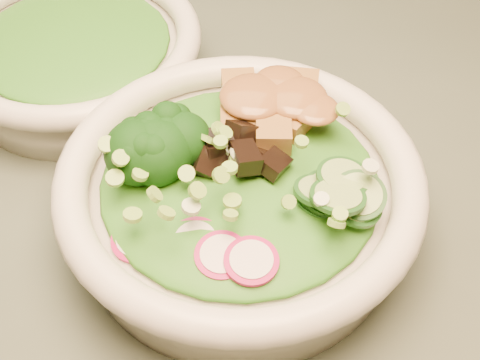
# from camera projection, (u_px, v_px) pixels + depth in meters

# --- Properties ---
(dining_table) EXTENTS (1.20, 0.80, 0.75)m
(dining_table) POSITION_uv_depth(u_px,v_px,m) (148.00, 202.00, 0.72)
(dining_table) COLOR black
(dining_table) RESTS_ON ground
(salad_bowl) EXTENTS (0.28, 0.28, 0.08)m
(salad_bowl) POSITION_uv_depth(u_px,v_px,m) (240.00, 197.00, 0.52)
(salad_bowl) COLOR silver
(salad_bowl) RESTS_ON dining_table
(side_bowl) EXTENTS (0.25, 0.25, 0.07)m
(side_bowl) POSITION_uv_depth(u_px,v_px,m) (76.00, 55.00, 0.65)
(side_bowl) COLOR silver
(side_bowl) RESTS_ON dining_table
(lettuce_bed) EXTENTS (0.21, 0.21, 0.03)m
(lettuce_bed) POSITION_uv_depth(u_px,v_px,m) (240.00, 179.00, 0.51)
(lettuce_bed) COLOR #265A12
(lettuce_bed) RESTS_ON salad_bowl
(side_lettuce) EXTENTS (0.17, 0.17, 0.02)m
(side_lettuce) POSITION_uv_depth(u_px,v_px,m) (72.00, 39.00, 0.64)
(side_lettuce) COLOR #265A12
(side_lettuce) RESTS_ON side_bowl
(broccoli_florets) EXTENTS (0.09, 0.08, 0.05)m
(broccoli_florets) POSITION_uv_depth(u_px,v_px,m) (158.00, 144.00, 0.51)
(broccoli_florets) COLOR black
(broccoli_florets) RESTS_ON salad_bowl
(radish_slices) EXTENTS (0.12, 0.05, 0.02)m
(radish_slices) POSITION_uv_depth(u_px,v_px,m) (209.00, 247.00, 0.46)
(radish_slices) COLOR #9F0C4B
(radish_slices) RESTS_ON salad_bowl
(cucumber_slices) EXTENTS (0.08, 0.08, 0.04)m
(cucumber_slices) POSITION_uv_depth(u_px,v_px,m) (328.00, 193.00, 0.48)
(cucumber_slices) COLOR #94BF6A
(cucumber_slices) RESTS_ON salad_bowl
(mushroom_heap) EXTENTS (0.08, 0.08, 0.04)m
(mushroom_heap) POSITION_uv_depth(u_px,v_px,m) (246.00, 154.00, 0.51)
(mushroom_heap) COLOR black
(mushroom_heap) RESTS_ON salad_bowl
(tofu_cubes) EXTENTS (0.10, 0.07, 0.04)m
(tofu_cubes) POSITION_uv_depth(u_px,v_px,m) (271.00, 112.00, 0.54)
(tofu_cubes) COLOR olive
(tofu_cubes) RESTS_ON salad_bowl
(peanut_sauce) EXTENTS (0.07, 0.06, 0.02)m
(peanut_sauce) POSITION_uv_depth(u_px,v_px,m) (272.00, 99.00, 0.53)
(peanut_sauce) COLOR brown
(peanut_sauce) RESTS_ON tofu_cubes
(scallion_garnish) EXTENTS (0.20, 0.20, 0.03)m
(scallion_garnish) POSITION_uv_depth(u_px,v_px,m) (240.00, 156.00, 0.49)
(scallion_garnish) COLOR #7BB03E
(scallion_garnish) RESTS_ON salad_bowl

